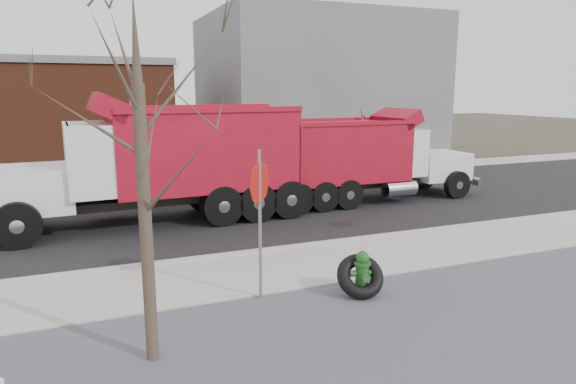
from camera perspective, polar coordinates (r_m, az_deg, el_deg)
name	(u,v)px	position (r m, az deg, el deg)	size (l,w,h in m)	color
ground	(288,274)	(11.25, -0.03, -9.06)	(120.00, 120.00, 0.00)	#383328
gravel_verge	(373,346)	(8.38, 9.39, -16.58)	(60.00, 5.00, 0.03)	slate
sidewalk	(284,269)	(11.46, -0.50, -8.51)	(60.00, 2.50, 0.06)	#9E9B93
curb	(264,251)	(12.60, -2.69, -6.54)	(60.00, 0.15, 0.11)	#9E9B93
road	(216,211)	(17.01, -8.03, -2.08)	(60.00, 9.40, 0.02)	black
far_sidewalk	(183,182)	(22.47, -11.61, 1.12)	(60.00, 2.00, 0.06)	#9E9B93
building_grey	(315,88)	(30.65, 2.98, 11.46)	(12.00, 10.00, 8.00)	gray
bare_tree	(141,136)	(7.24, -16.06, 5.96)	(3.20, 3.20, 5.20)	#382D23
fire_hydrant	(362,275)	(10.08, 8.24, -9.13)	(0.51, 0.50, 0.90)	#286024
truck_tire	(360,276)	(10.05, 8.02, -9.26)	(1.04, 0.94, 0.85)	black
stop_sign	(260,200)	(9.38, -3.17, -0.84)	(0.58, 0.56, 2.86)	gray
dump_truck_red_a	(364,156)	(18.26, 8.44, 4.01)	(7.95, 2.31, 3.21)	black
dump_truck_red_b	(164,158)	(15.52, -13.62, 3.64)	(9.09, 2.94, 3.80)	black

